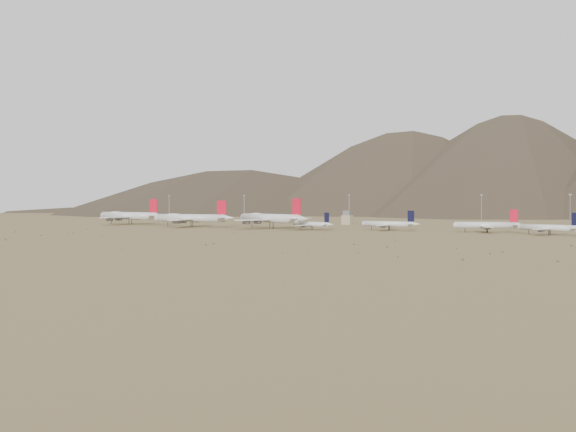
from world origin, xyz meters
The scene contains 16 objects.
ground centered at (0.00, 0.00, 0.00)m, with size 3000.00×3000.00×0.00m, color olive.
mountain_ridge centered at (0.00, 900.00, 150.00)m, with size 4400.00×1000.00×300.00m.
widebody_west centered at (-139.37, 39.03, 7.54)m, with size 73.65×56.84×21.88m.
widebody_centre centered at (-62.44, 20.84, 7.15)m, with size 69.65×54.07×20.75m.
widebody_east centered at (4.71, 27.66, 7.72)m, with size 71.35×57.19×22.40m.
narrowbody_a centered at (42.14, 20.29, 4.09)m, with size 36.77×27.39×12.60m.
narrowbody_b centered at (93.70, 37.47, 4.56)m, with size 42.60×30.48×14.05m.
narrowbody_c centered at (159.64, 39.64, 4.93)m, with size 44.37×33.04×15.19m.
narrowbody_d centered at (198.58, 25.88, 4.53)m, with size 40.66×30.33×13.96m.
control_tower centered at (30.00, 120.00, 5.32)m, with size 8.00×8.00×12.00m.
mast_far_west centered at (-157.97, 119.86, 14.20)m, with size 2.00×0.60×25.70m.
mast_west centered at (-75.66, 125.74, 14.20)m, with size 2.00×0.60×25.70m.
mast_centre centered at (32.77, 117.28, 14.20)m, with size 2.00×0.60×25.70m.
mast_east centered at (137.46, 145.69, 14.20)m, with size 2.00×0.60×25.70m.
mast_far_east centered at (205.37, 116.28, 14.20)m, with size 2.00×0.60×25.70m.
desert_scrub centered at (25.49, -108.75, 0.31)m, with size 421.33×174.91×0.87m.
Camera 1 is at (229.38, -394.30, 22.28)m, focal length 40.00 mm.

